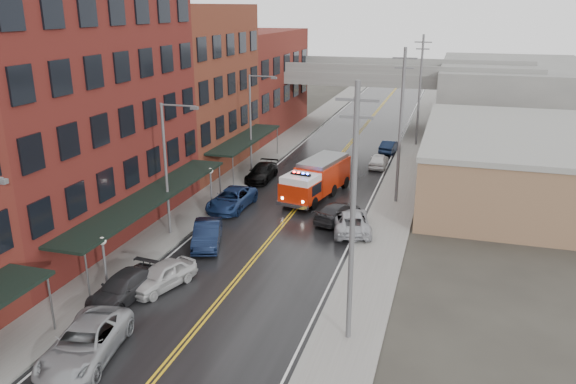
# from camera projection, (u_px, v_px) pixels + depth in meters

# --- Properties ---
(road) EXTENTS (11.00, 160.00, 0.02)m
(road) POSITION_uv_depth(u_px,v_px,m) (291.00, 215.00, 41.84)
(road) COLOR black
(road) RESTS_ON ground
(sidewalk_left) EXTENTS (3.00, 160.00, 0.15)m
(sidewalk_left) POSITION_uv_depth(u_px,v_px,m) (201.00, 205.00, 43.81)
(sidewalk_left) COLOR slate
(sidewalk_left) RESTS_ON ground
(sidewalk_right) EXTENTS (3.00, 160.00, 0.15)m
(sidewalk_right) POSITION_uv_depth(u_px,v_px,m) (389.00, 224.00, 39.84)
(sidewalk_right) COLOR slate
(sidewalk_right) RESTS_ON ground
(curb_left) EXTENTS (0.30, 160.00, 0.15)m
(curb_left) POSITION_uv_depth(u_px,v_px,m) (221.00, 207.00, 43.36)
(curb_left) COLOR gray
(curb_left) RESTS_ON ground
(curb_right) EXTENTS (0.30, 160.00, 0.15)m
(curb_right) POSITION_uv_depth(u_px,v_px,m) (366.00, 222.00, 40.29)
(curb_right) COLOR gray
(curb_right) RESTS_ON ground
(brick_building_b) EXTENTS (9.00, 20.00, 18.00)m
(brick_building_b) POSITION_uv_depth(u_px,v_px,m) (63.00, 101.00, 36.26)
(brick_building_b) COLOR maroon
(brick_building_b) RESTS_ON ground
(brick_building_c) EXTENTS (9.00, 15.00, 15.00)m
(brick_building_c) POSITION_uv_depth(u_px,v_px,m) (187.00, 88.00, 52.64)
(brick_building_c) COLOR brown
(brick_building_c) RESTS_ON ground
(brick_building_far) EXTENTS (9.00, 20.00, 12.00)m
(brick_building_far) POSITION_uv_depth(u_px,v_px,m) (251.00, 81.00, 69.03)
(brick_building_far) COLOR maroon
(brick_building_far) RESTS_ON ground
(tan_building) EXTENTS (14.00, 22.00, 5.00)m
(tan_building) POSITION_uv_depth(u_px,v_px,m) (513.00, 165.00, 45.80)
(tan_building) COLOR brown
(tan_building) RESTS_ON ground
(right_far_block) EXTENTS (18.00, 30.00, 8.00)m
(right_far_block) POSITION_uv_depth(u_px,v_px,m) (513.00, 95.00, 72.06)
(right_far_block) COLOR slate
(right_far_block) RESTS_ON ground
(awning_1) EXTENTS (2.60, 18.00, 3.09)m
(awning_1) POSITION_uv_depth(u_px,v_px,m) (151.00, 197.00, 36.58)
(awning_1) COLOR black
(awning_1) RESTS_ON ground
(awning_2) EXTENTS (2.60, 13.00, 3.09)m
(awning_2) POSITION_uv_depth(u_px,v_px,m) (246.00, 139.00, 52.49)
(awning_2) COLOR black
(awning_2) RESTS_ON ground
(globe_lamp_1) EXTENTS (0.44, 0.44, 3.12)m
(globe_lamp_1) POSITION_uv_depth(u_px,v_px,m) (103.00, 251.00, 30.13)
(globe_lamp_1) COLOR #59595B
(globe_lamp_1) RESTS_ON ground
(globe_lamp_2) EXTENTS (0.44, 0.44, 3.12)m
(globe_lamp_2) POSITION_uv_depth(u_px,v_px,m) (211.00, 178.00, 42.86)
(globe_lamp_2) COLOR #59595B
(globe_lamp_2) RESTS_ON ground
(street_lamp_1) EXTENTS (2.64, 0.22, 9.00)m
(street_lamp_1) POSITION_uv_depth(u_px,v_px,m) (169.00, 162.00, 36.54)
(street_lamp_1) COLOR #59595B
(street_lamp_1) RESTS_ON ground
(street_lamp_2) EXTENTS (2.64, 0.22, 9.00)m
(street_lamp_2) POSITION_uv_depth(u_px,v_px,m) (253.00, 117.00, 51.08)
(street_lamp_2) COLOR #59595B
(street_lamp_2) RESTS_ON ground
(utility_pole_0) EXTENTS (1.80, 0.24, 12.00)m
(utility_pole_0) POSITION_uv_depth(u_px,v_px,m) (353.00, 213.00, 24.26)
(utility_pole_0) COLOR #59595B
(utility_pole_0) RESTS_ON ground
(utility_pole_1) EXTENTS (1.80, 0.24, 12.00)m
(utility_pole_1) POSITION_uv_depth(u_px,v_px,m) (401.00, 124.00, 42.45)
(utility_pole_1) COLOR #59595B
(utility_pole_1) RESTS_ON ground
(utility_pole_2) EXTENTS (1.80, 0.24, 12.00)m
(utility_pole_2) POSITION_uv_depth(u_px,v_px,m) (420.00, 89.00, 60.63)
(utility_pole_2) COLOR #59595B
(utility_pole_2) RESTS_ON ground
(overpass) EXTENTS (40.00, 10.00, 7.50)m
(overpass) POSITION_uv_depth(u_px,v_px,m) (364.00, 81.00, 69.05)
(overpass) COLOR slate
(overpass) RESTS_ON ground
(fire_truck) EXTENTS (4.56, 8.50, 2.97)m
(fire_truck) POSITION_uv_depth(u_px,v_px,m) (316.00, 178.00, 45.29)
(fire_truck) COLOR #B01F08
(fire_truck) RESTS_ON ground
(parked_car_left_2) EXTENTS (3.54, 6.00, 1.57)m
(parked_car_left_2) POSITION_uv_depth(u_px,v_px,m) (85.00, 343.00, 24.58)
(parked_car_left_2) COLOR #95989C
(parked_car_left_2) RESTS_ON ground
(parked_car_left_3) EXTENTS (2.37, 4.93, 1.39)m
(parked_car_left_3) POSITION_uv_depth(u_px,v_px,m) (123.00, 287.00, 29.62)
(parked_car_left_3) COLOR #27272A
(parked_car_left_3) RESTS_ON ground
(parked_car_left_4) EXTENTS (2.97, 4.59, 1.45)m
(parked_car_left_4) POSITION_uv_depth(u_px,v_px,m) (162.00, 275.00, 30.86)
(parked_car_left_4) COLOR #B7B7B7
(parked_car_left_4) RESTS_ON ground
(parked_car_left_5) EXTENTS (3.08, 4.98, 1.55)m
(parked_car_left_5) POSITION_uv_depth(u_px,v_px,m) (207.00, 234.00, 36.34)
(parked_car_left_5) COLOR black
(parked_car_left_5) RESTS_ON ground
(parked_car_left_6) EXTENTS (2.67, 5.50, 1.51)m
(parked_car_left_6) POSITION_uv_depth(u_px,v_px,m) (232.00, 199.00, 42.96)
(parked_car_left_6) COLOR navy
(parked_car_left_6) RESTS_ON ground
(parked_car_left_7) EXTENTS (2.03, 4.88, 1.41)m
(parked_car_left_7) POSITION_uv_depth(u_px,v_px,m) (262.00, 172.00, 50.07)
(parked_car_left_7) COLOR black
(parked_car_left_7) RESTS_ON ground
(parked_car_right_0) EXTENTS (3.76, 5.80, 1.48)m
(parked_car_right_0) POSITION_uv_depth(u_px,v_px,m) (351.00, 221.00, 38.66)
(parked_car_right_0) COLOR #A6A8AE
(parked_car_right_0) RESTS_ON ground
(parked_car_right_1) EXTENTS (3.21, 5.06, 1.37)m
(parked_car_right_1) POSITION_uv_depth(u_px,v_px,m) (338.00, 212.00, 40.47)
(parked_car_right_1) COLOR #262628
(parked_car_right_1) RESTS_ON ground
(parked_car_right_2) EXTENTS (1.69, 4.06, 1.37)m
(parked_car_right_2) POSITION_uv_depth(u_px,v_px,m) (379.00, 161.00, 53.97)
(parked_car_right_2) COLOR silver
(parked_car_right_2) RESTS_ON ground
(parked_car_right_3) EXTENTS (1.94, 4.18, 1.33)m
(parked_car_right_3) POSITION_uv_depth(u_px,v_px,m) (390.00, 146.00, 59.48)
(parked_car_right_3) COLOR black
(parked_car_right_3) RESTS_ON ground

